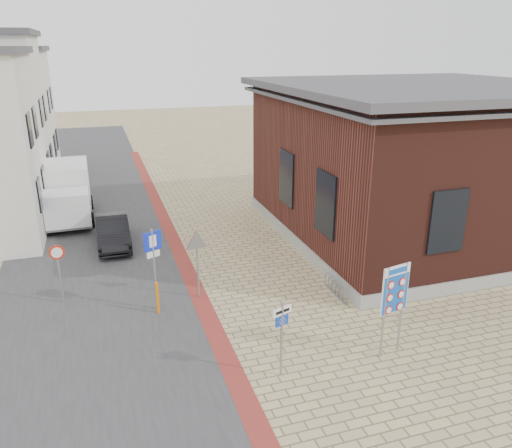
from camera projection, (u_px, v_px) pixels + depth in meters
ground at (288, 340)px, 14.94m from camera, size 120.00×120.00×0.00m
road_strip at (92, 209)px, 26.79m from camera, size 7.00×60.00×0.02m
curb_strip at (171, 234)px, 23.32m from camera, size 0.60×40.00×0.02m
brick_building at (419, 159)px, 22.62m from camera, size 13.00×13.00×6.80m
bike_rack at (336, 288)px, 17.58m from camera, size 0.08×1.80×0.60m
sedan at (113, 231)px, 21.85m from camera, size 1.38×3.92×1.29m
box_truck at (68, 192)px, 24.92m from camera, size 2.29×5.23×2.72m
border_sign at (395, 291)px, 13.64m from camera, size 0.93×0.24×2.76m
essen_sign at (282, 329)px, 12.88m from camera, size 0.57×0.22×2.18m
parking_sign at (153, 255)px, 16.01m from camera, size 0.59×0.30×2.87m
yield_sign at (197, 248)px, 16.87m from camera, size 0.87×0.15×2.45m
speed_sign at (59, 265)px, 16.62m from camera, size 0.50×0.09×2.14m
bollard at (157, 298)px, 16.25m from camera, size 0.13×0.13×1.13m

